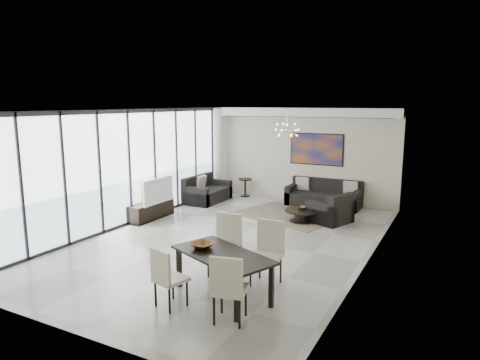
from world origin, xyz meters
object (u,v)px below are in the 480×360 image
Objects in this scene: sofa_main at (324,197)px; tv_console at (151,210)px; dining_table at (223,259)px; coffee_table at (302,215)px; television at (155,191)px.

tv_console is (-3.66, -3.52, -0.04)m from sofa_main.
dining_table reaches higher than tv_console.
coffee_table is 0.61× the size of tv_console.
tv_console is 1.27× the size of television.
dining_table is at bearing -85.71° from coffee_table.
tv_console is at bearing 80.88° from television.
sofa_main is 1.88× the size of television.
coffee_table is 0.41× the size of sofa_main.
sofa_main is 6.67m from dining_table.
television is at bearing 141.08° from dining_table.
tv_console is 0.58m from television.
television reaches higher than sofa_main.
coffee_table is 3.90m from television.
dining_table is at bearing -38.02° from tv_console.
coffee_table is 4.77m from dining_table.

